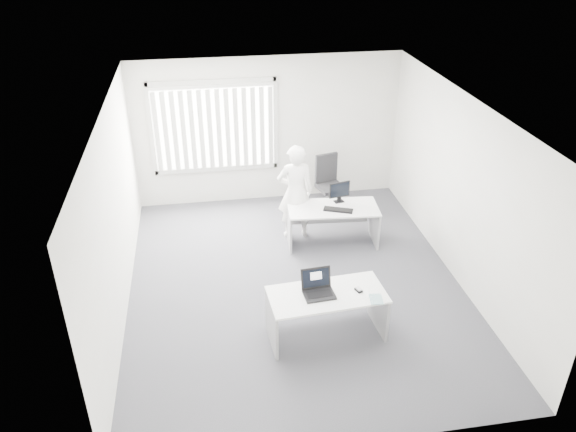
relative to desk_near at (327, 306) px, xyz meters
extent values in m
plane|color=#5A5B62|center=(-0.20, 1.23, -0.50)|extent=(6.00, 6.00, 0.00)
cube|color=silver|center=(-0.20, 4.23, 0.90)|extent=(5.00, 0.02, 2.80)
cube|color=silver|center=(-0.20, -1.77, 0.90)|extent=(5.00, 0.02, 2.80)
cube|color=silver|center=(-2.70, 1.23, 0.90)|extent=(0.02, 6.00, 2.80)
cube|color=silver|center=(2.30, 1.23, 0.90)|extent=(0.02, 6.00, 2.80)
cube|color=white|center=(-0.20, 1.23, 2.30)|extent=(5.00, 6.00, 0.02)
cube|color=#B7B7B3|center=(-1.20, 4.19, 1.05)|extent=(2.32, 0.06, 1.76)
cube|color=white|center=(0.00, 0.00, 0.18)|extent=(1.57, 0.82, 0.03)
cube|color=#9C9C9E|center=(-0.74, -0.05, -0.17)|extent=(0.09, 0.66, 0.67)
cube|color=#9C9C9E|center=(0.74, 0.05, -0.17)|extent=(0.09, 0.66, 0.67)
cube|color=white|center=(0.63, 2.33, 0.17)|extent=(1.56, 0.83, 0.03)
cube|color=#9C9C9E|center=(-0.10, 2.39, -0.17)|extent=(0.09, 0.65, 0.66)
cube|color=#9C9C9E|center=(1.37, 2.27, -0.17)|extent=(0.09, 0.65, 0.66)
cylinder|color=black|center=(0.88, 3.53, -0.46)|extent=(0.74, 0.74, 0.08)
cylinder|color=black|center=(0.88, 3.53, -0.27)|extent=(0.07, 0.07, 0.46)
cube|color=black|center=(0.88, 3.53, -0.04)|extent=(0.56, 0.56, 0.07)
cube|color=black|center=(0.83, 3.73, 0.28)|extent=(0.44, 0.17, 0.55)
imported|color=white|center=(0.05, 2.68, 0.35)|extent=(0.62, 0.41, 1.70)
cube|color=white|center=(0.41, -0.08, 0.19)|extent=(0.28, 0.21, 0.00)
cube|color=white|center=(0.59, -0.22, 0.20)|extent=(0.19, 0.24, 0.01)
cube|color=black|center=(0.69, 2.21, 0.20)|extent=(0.51, 0.33, 0.02)
camera|label=1|loc=(-1.46, -5.72, 4.60)|focal=35.00mm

